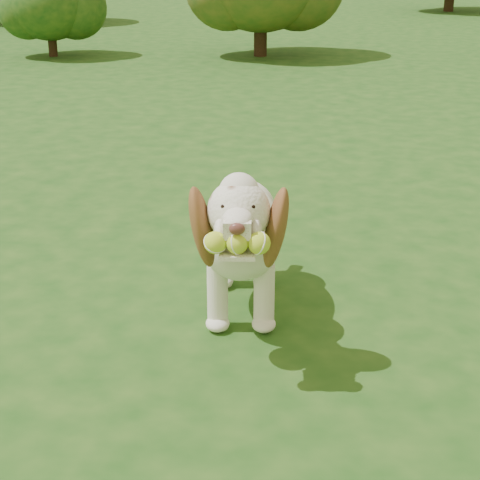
# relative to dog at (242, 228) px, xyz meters

# --- Properties ---
(ground) EXTENTS (80.00, 80.00, 0.00)m
(ground) POSITION_rel_dog_xyz_m (0.26, 0.16, -0.45)
(ground) COLOR #174213
(ground) RESTS_ON ground
(dog) EXTENTS (0.60, 1.28, 0.84)m
(dog) POSITION_rel_dog_xyz_m (0.00, 0.00, 0.00)
(dog) COLOR white
(dog) RESTS_ON ground
(shrub_a) EXTENTS (1.17, 1.17, 1.21)m
(shrub_a) POSITION_rel_dog_xyz_m (-4.35, 7.03, 0.27)
(shrub_a) COLOR #382314
(shrub_a) RESTS_ON ground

